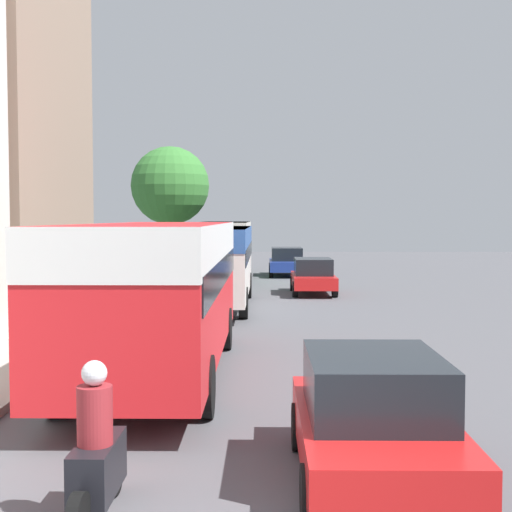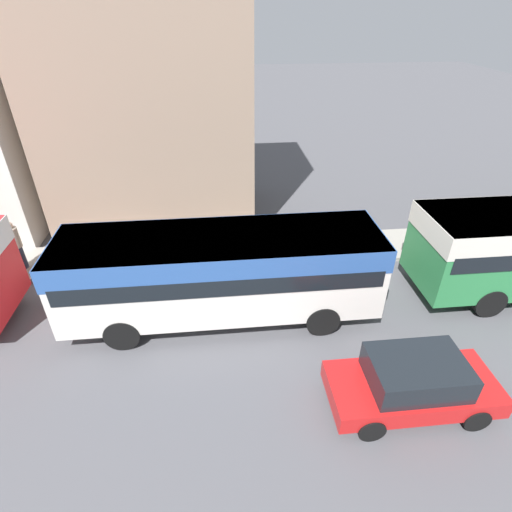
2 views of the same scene
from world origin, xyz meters
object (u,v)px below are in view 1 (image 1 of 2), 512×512
object	(u,v)px
bus_lead	(158,278)
car_crossing	(287,261)
pedestrian_walking_away	(68,299)
bus_third_in_line	(224,242)
car_distant	(374,417)
pedestrian_near_curb	(120,283)
bus_following	(213,255)
motorcycle_behind_lead	(97,460)
car_far_curb	(313,276)

from	to	relation	value
bus_lead	car_crossing	size ratio (longest dim) A/B	2.36
car_crossing	pedestrian_walking_away	xyz separation A→B (m)	(-6.16, -20.73, 0.30)
bus_third_in_line	car_crossing	world-z (taller)	bus_third_in_line
car_crossing	pedestrian_walking_away	size ratio (longest dim) A/B	2.17
car_distant	pedestrian_near_curb	xyz separation A→B (m)	(-6.12, 15.11, 0.21)
bus_following	car_crossing	xyz separation A→B (m)	(2.99, 13.56, -1.05)
motorcycle_behind_lead	car_far_curb	world-z (taller)	motorcycle_behind_lead
bus_following	pedestrian_near_curb	distance (m)	3.48
bus_following	car_far_curb	bearing A→B (deg)	49.00
car_distant	bus_following	bearing A→B (deg)	100.58
car_distant	pedestrian_near_curb	bearing A→B (deg)	112.06
car_distant	pedestrian_near_curb	size ratio (longest dim) A/B	2.31
bus_lead	car_distant	xyz separation A→B (m)	(3.41, -5.66, -1.18)
motorcycle_behind_lead	pedestrian_near_curb	size ratio (longest dim) A/B	1.33
bus_third_in_line	car_crossing	bearing A→B (deg)	34.72
pedestrian_near_curb	bus_following	bearing A→B (deg)	26.97
car_far_curb	pedestrian_near_curb	bearing A→B (deg)	40.92
motorcycle_behind_lead	car_crossing	size ratio (longest dim) A/B	0.56
bus_lead	car_far_curb	xyz separation A→B (m)	(4.10, 15.35, -1.21)
bus_lead	pedestrian_near_curb	distance (m)	9.88
bus_third_in_line	pedestrian_near_curb	distance (m)	13.13
bus_lead	car_distant	distance (m)	6.71
bus_following	car_distant	xyz separation A→B (m)	(3.11, -16.64, -1.05)
motorcycle_behind_lead	car_distant	distance (m)	3.25
bus_following	pedestrian_near_curb	xyz separation A→B (m)	(-3.01, -1.53, -0.84)
car_distant	car_far_curb	bearing A→B (deg)	88.11
bus_third_in_line	car_distant	world-z (taller)	bus_third_in_line
car_crossing	car_distant	size ratio (longest dim) A/B	1.04
motorcycle_behind_lead	pedestrian_near_curb	distance (m)	16.63
bus_lead	pedestrian_near_curb	world-z (taller)	bus_lead
bus_third_in_line	pedestrian_near_curb	xyz separation A→B (m)	(-2.72, -12.81, -0.91)
pedestrian_walking_away	car_crossing	bearing A→B (deg)	73.46
bus_following	pedestrian_near_curb	world-z (taller)	bus_following
car_far_curb	bus_following	bearing A→B (deg)	49.00
car_distant	pedestrian_walking_away	xyz separation A→B (m)	(-6.27, 9.46, 0.30)
motorcycle_behind_lead	car_distant	bearing A→B (deg)	22.13
bus_lead	car_distant	world-z (taller)	bus_lead
motorcycle_behind_lead	car_crossing	world-z (taller)	motorcycle_behind_lead
car_distant	pedestrian_walking_away	bearing A→B (deg)	123.53
car_crossing	pedestrian_near_curb	size ratio (longest dim) A/B	2.39
car_crossing	pedestrian_near_curb	world-z (taller)	pedestrian_near_curb
motorcycle_behind_lead	bus_lead	bearing A→B (deg)	93.32
car_crossing	pedestrian_walking_away	bearing A→B (deg)	-106.54
car_crossing	bus_third_in_line	bearing A→B (deg)	-145.28
bus_lead	car_crossing	distance (m)	24.79
pedestrian_near_curb	pedestrian_walking_away	world-z (taller)	pedestrian_walking_away
pedestrian_walking_away	car_distant	bearing A→B (deg)	-56.47
bus_lead	pedestrian_walking_away	bearing A→B (deg)	126.93
bus_following	car_distant	size ratio (longest dim) A/B	2.40
car_crossing	car_distant	world-z (taller)	car_distant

